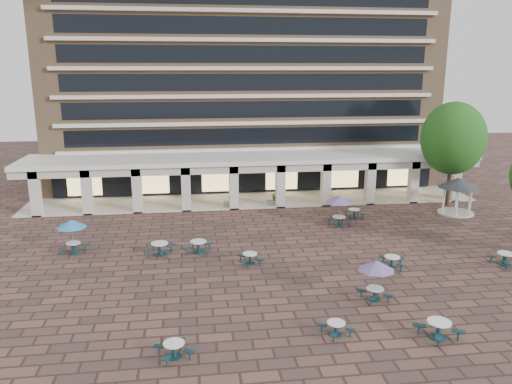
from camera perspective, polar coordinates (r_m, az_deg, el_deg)
The scene contains 19 objects.
ground at distance 33.62m, azimuth 3.03°, elevation -7.51°, with size 120.00×120.00×0.00m, color brown.
apartment_building at distance 56.51m, azimuth -1.72°, elevation 14.26°, with size 40.00×15.50×25.20m.
retail_arcade at distance 46.84m, azimuth -0.27°, elevation 2.51°, with size 42.00×6.60×4.40m.
picnic_table_0 at distance 23.04m, azimuth -9.35°, elevation -17.25°, with size 1.91×1.91×0.71m.
picnic_table_1 at distance 24.71m, azimuth 9.13°, elevation -15.03°, with size 1.75×1.75×0.65m.
picnic_table_2 at distance 25.60m, azimuth 20.16°, elevation -14.38°, with size 2.23×2.23×0.84m.
picnic_table_3 at distance 36.02m, azimuth 26.62°, elevation -6.74°, with size 2.11×2.11×0.80m.
picnic_table_4 at distance 36.03m, azimuth -20.33°, elevation -3.55°, with size 2.03×2.03×2.34m.
picnic_table_5 at distance 32.44m, azimuth -0.68°, elevation -7.49°, with size 1.72×1.72×0.72m.
picnic_table_6 at distance 27.80m, azimuth 13.60°, elevation -8.32°, with size 1.98×1.98×2.28m.
picnic_table_8 at distance 34.48m, azimuth -10.95°, elevation -6.28°, with size 2.21×2.21×0.87m.
picnic_table_9 at distance 34.52m, azimuth -6.60°, elevation -6.12°, with size 2.22×2.22×0.83m.
picnic_table_10 at distance 33.00m, azimuth 15.28°, elevation -7.61°, with size 1.99×1.99×0.73m.
picnic_table_11 at distance 40.08m, azimuth 9.54°, elevation -0.91°, with size 2.18×2.18×2.52m.
picnic_table_13 at distance 42.97m, azimuth 11.16°, elevation -2.32°, with size 1.71×1.71×0.74m.
gazebo at distance 46.28m, azimuth 22.09°, elevation 0.55°, with size 3.40×3.40×3.16m.
tree_east_c at distance 48.24m, azimuth 21.60°, elevation 5.72°, with size 5.69×5.69×9.47m.
planter_left at distance 45.33m, azimuth -2.78°, elevation -1.09°, with size 1.50×0.82×1.30m.
planter_right at distance 45.83m, azimuth 2.19°, elevation -0.91°, with size 1.50×0.84×1.31m.
Camera 1 is at (-5.93, -30.73, 12.28)m, focal length 35.00 mm.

